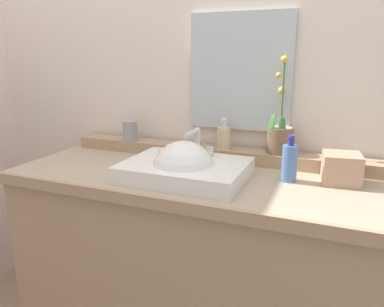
# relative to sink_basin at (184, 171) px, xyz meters

# --- Properties ---
(wall_back) EXTENTS (3.37, 0.20, 2.42)m
(wall_back) POSITION_rel_sink_basin_xyz_m (0.02, 0.48, 0.35)
(wall_back) COLOR silver
(wall_back) RESTS_ON ground
(vanity_cabinet) EXTENTS (1.48, 0.60, 0.84)m
(vanity_cabinet) POSITION_rel_sink_basin_xyz_m (0.02, 0.07, -0.44)
(vanity_cabinet) COLOR tan
(vanity_cabinet) RESTS_ON ground
(back_ledge) EXTENTS (1.39, 0.11, 0.05)m
(back_ledge) POSITION_rel_sink_basin_xyz_m (0.02, 0.30, -0.00)
(back_ledge) COLOR tan
(back_ledge) RESTS_ON vanity_cabinet
(sink_basin) EXTENTS (0.46, 0.35, 0.27)m
(sink_basin) POSITION_rel_sink_basin_xyz_m (0.00, 0.00, 0.00)
(sink_basin) COLOR white
(sink_basin) RESTS_ON vanity_cabinet
(soap_bar) EXTENTS (0.07, 0.04, 0.02)m
(soap_bar) POSITION_rel_sink_basin_xyz_m (-0.13, 0.11, 0.05)
(soap_bar) COLOR silver
(soap_bar) RESTS_ON sink_basin
(potted_plant) EXTENTS (0.11, 0.11, 0.40)m
(potted_plant) POSITION_rel_sink_basin_xyz_m (0.30, 0.31, 0.10)
(potted_plant) COLOR brown
(potted_plant) RESTS_ON back_ledge
(soap_dispenser) EXTENTS (0.06, 0.06, 0.14)m
(soap_dispenser) POSITION_rel_sink_basin_xyz_m (0.06, 0.29, 0.08)
(soap_dispenser) COLOR beige
(soap_dispenser) RESTS_ON back_ledge
(tumbler_cup) EXTENTS (0.07, 0.07, 0.09)m
(tumbler_cup) POSITION_rel_sink_basin_xyz_m (-0.41, 0.28, 0.07)
(tumbler_cup) COLOR #90939A
(tumbler_cup) RESTS_ON back_ledge
(lotion_bottle) EXTENTS (0.06, 0.06, 0.17)m
(lotion_bottle) POSITION_rel_sink_basin_xyz_m (0.37, 0.12, 0.05)
(lotion_bottle) COLOR #5076B3
(lotion_bottle) RESTS_ON vanity_cabinet
(tissue_box) EXTENTS (0.15, 0.15, 0.11)m
(tissue_box) POSITION_rel_sink_basin_xyz_m (0.55, 0.17, 0.03)
(tissue_box) COLOR tan
(tissue_box) RESTS_ON vanity_cabinet
(mirror) EXTENTS (0.45, 0.02, 0.50)m
(mirror) POSITION_rel_sink_basin_xyz_m (0.11, 0.36, 0.36)
(mirror) COLOR silver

